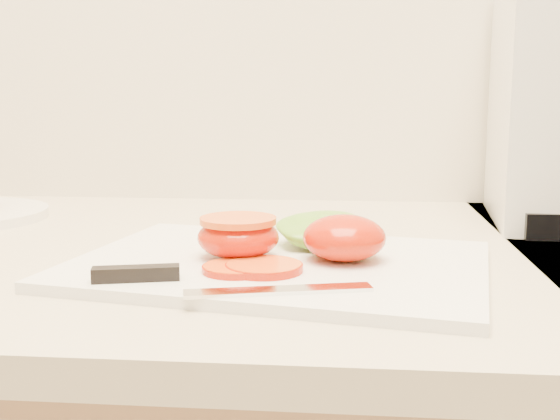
{
  "coord_description": "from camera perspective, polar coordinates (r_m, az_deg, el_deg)",
  "views": [
    {
      "loc": [
        -0.01,
        0.95,
        1.09
      ],
      "look_at": [
        -0.07,
        1.59,
        0.99
      ],
      "focal_mm": 45.0,
      "sensor_mm": 36.0,
      "label": 1
    }
  ],
  "objects": [
    {
      "name": "knife",
      "position": [
        0.57,
        -7.32,
        -5.66
      ],
      "size": [
        0.23,
        0.07,
        0.01
      ],
      "rotation": [
        0.0,
        0.0,
        0.24
      ],
      "color": "silver",
      "rests_on": "cutting_board"
    },
    {
      "name": "tomato_half_dome",
      "position": [
        0.65,
        5.24,
        -2.26
      ],
      "size": [
        0.08,
        0.08,
        0.04
      ],
      "primitive_type": "ellipsoid",
      "color": "red",
      "rests_on": "cutting_board"
    },
    {
      "name": "tomato_slice_0",
      "position": [
        0.61,
        -1.31,
        -4.67
      ],
      "size": [
        0.07,
        0.07,
        0.01
      ],
      "primitive_type": "cylinder",
      "color": "orange",
      "rests_on": "cutting_board"
    },
    {
      "name": "lettuce_leaf_0",
      "position": [
        0.72,
        4.14,
        -1.69
      ],
      "size": [
        0.15,
        0.15,
        0.03
      ],
      "primitive_type": "ellipsoid",
      "rotation": [
        0.0,
        0.0,
        0.76
      ],
      "color": "#70C634",
      "rests_on": "cutting_board"
    },
    {
      "name": "tomato_half_cut",
      "position": [
        0.65,
        -3.41,
        -2.08
      ],
      "size": [
        0.08,
        0.08,
        0.04
      ],
      "color": "red",
      "rests_on": "cutting_board"
    },
    {
      "name": "tomato_slice_1",
      "position": [
        0.61,
        -3.56,
        -4.76
      ],
      "size": [
        0.06,
        0.06,
        0.01
      ],
      "primitive_type": "cylinder",
      "color": "orange",
      "rests_on": "cutting_board"
    },
    {
      "name": "cutting_board",
      "position": [
        0.65,
        -0.08,
        -4.5
      ],
      "size": [
        0.42,
        0.33,
        0.01
      ],
      "primitive_type": "cube",
      "rotation": [
        0.0,
        0.0,
        -0.19
      ],
      "color": "white",
      "rests_on": "counter"
    }
  ]
}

